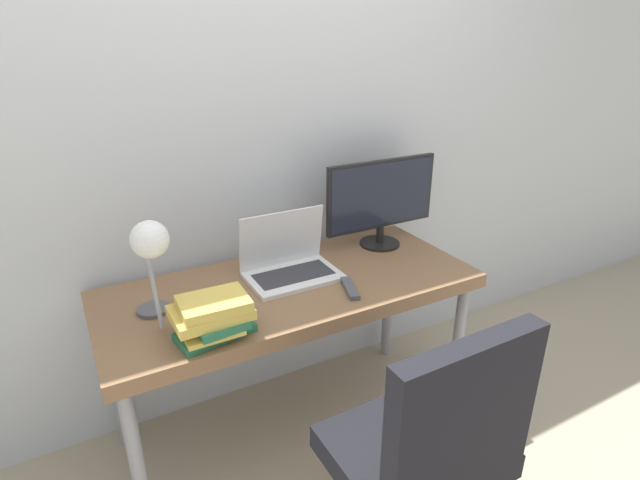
{
  "coord_description": "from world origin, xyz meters",
  "views": [
    {
      "loc": [
        -0.77,
        -1.33,
        1.72
      ],
      "look_at": [
        0.12,
        0.3,
        0.94
      ],
      "focal_mm": 28.0,
      "sensor_mm": 36.0,
      "label": 1
    }
  ],
  "objects_px": {
    "desk_lamp": "(150,249)",
    "monitor": "(381,199)",
    "laptop": "(290,263)",
    "office_chair": "(431,443)",
    "book_stack": "(213,317)"
  },
  "relations": [
    {
      "from": "desk_lamp",
      "to": "monitor",
      "type": "bearing_deg",
      "value": 13.09
    },
    {
      "from": "laptop",
      "to": "office_chair",
      "type": "relative_size",
      "value": 0.39
    },
    {
      "from": "office_chair",
      "to": "book_stack",
      "type": "height_order",
      "value": "office_chair"
    },
    {
      "from": "laptop",
      "to": "monitor",
      "type": "relative_size",
      "value": 0.66
    },
    {
      "from": "laptop",
      "to": "desk_lamp",
      "type": "height_order",
      "value": "desk_lamp"
    },
    {
      "from": "laptop",
      "to": "office_chair",
      "type": "xyz_separation_m",
      "value": [
        0.07,
        -0.86,
        -0.27
      ]
    },
    {
      "from": "monitor",
      "to": "book_stack",
      "type": "bearing_deg",
      "value": -157.8
    },
    {
      "from": "monitor",
      "to": "office_chair",
      "type": "height_order",
      "value": "monitor"
    },
    {
      "from": "laptop",
      "to": "desk_lamp",
      "type": "relative_size",
      "value": 0.93
    },
    {
      "from": "laptop",
      "to": "book_stack",
      "type": "xyz_separation_m",
      "value": [
        -0.42,
        -0.29,
        0.02
      ]
    },
    {
      "from": "laptop",
      "to": "desk_lamp",
      "type": "bearing_deg",
      "value": -163.99
    },
    {
      "from": "monitor",
      "to": "desk_lamp",
      "type": "distance_m",
      "value": 1.13
    },
    {
      "from": "laptop",
      "to": "monitor",
      "type": "bearing_deg",
      "value": 9.83
    },
    {
      "from": "monitor",
      "to": "desk_lamp",
      "type": "bearing_deg",
      "value": -166.91
    },
    {
      "from": "laptop",
      "to": "book_stack",
      "type": "height_order",
      "value": "laptop"
    }
  ]
}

